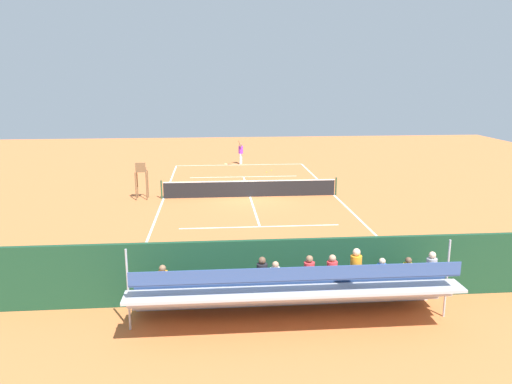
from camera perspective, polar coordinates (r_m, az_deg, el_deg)
ground_plane at (r=29.34m, az=-0.68°, el=-0.55°), size 60.00×60.00×0.00m
court_line_markings at (r=29.38m, az=-0.69°, el=-0.53°), size 10.10×22.20×0.01m
tennis_net at (r=29.23m, az=-0.68°, el=0.41°), size 10.30×0.10×1.07m
backdrop_wall at (r=15.73m, az=3.21°, el=-8.84°), size 18.00×0.16×2.00m
bleacher_stand at (r=14.57m, az=4.53°, el=-10.95°), size 9.06×2.40×2.48m
umpire_chair at (r=29.25m, az=-12.89°, el=1.72°), size 0.67×0.67×2.14m
courtside_bench at (r=16.85m, az=8.34°, el=-9.07°), size 1.80×0.40×0.93m
equipment_bag at (r=16.61m, az=3.26°, el=-10.69°), size 0.90×0.36×0.36m
tennis_player at (r=40.38m, az=-1.74°, el=4.63°), size 0.47×0.56×1.93m
tennis_racket at (r=40.46m, az=-3.41°, el=3.19°), size 0.58×0.40×0.03m
tennis_ball_near at (r=37.55m, az=1.75°, el=2.47°), size 0.07×0.07×0.07m
tennis_ball_far at (r=36.84m, az=1.21°, el=2.28°), size 0.07×0.07×0.07m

